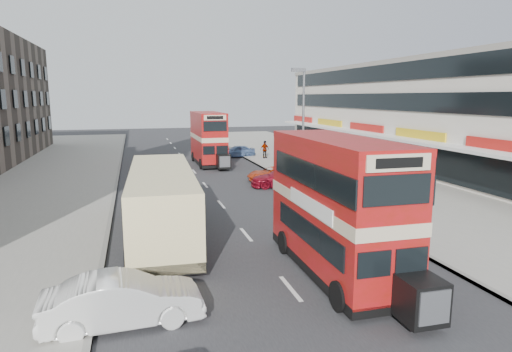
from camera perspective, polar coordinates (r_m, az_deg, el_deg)
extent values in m
plane|color=#28282B|center=(13.44, 7.47, -17.52)|extent=(160.00, 160.00, 0.00)
cube|color=#28282B|center=(31.90, -6.53, -1.16)|extent=(12.00, 90.00, 0.01)
cube|color=gray|center=(35.70, 12.86, -0.03)|extent=(12.00, 90.00, 0.15)
cube|color=gray|center=(32.37, -28.03, -2.01)|extent=(12.00, 90.00, 0.15)
cube|color=gray|center=(31.57, -17.54, -1.56)|extent=(0.20, 90.00, 0.16)
cube|color=gray|center=(33.34, 3.88, -0.50)|extent=(0.20, 90.00, 0.16)
cube|color=beige|center=(41.22, 21.71, 7.04)|extent=(8.00, 46.00, 9.00)
cube|color=black|center=(39.16, 16.68, 2.94)|extent=(0.10, 44.00, 2.40)
cube|color=gray|center=(41.28, 22.14, 13.42)|extent=(8.20, 46.20, 0.40)
cube|color=white|center=(38.57, 15.71, 4.98)|extent=(1.80, 44.00, 0.20)
cylinder|color=slate|center=(31.15, 6.06, 6.00)|extent=(0.16, 0.16, 8.00)
cube|color=slate|center=(30.98, 5.49, 13.39)|extent=(1.00, 0.20, 0.25)
cube|color=black|center=(16.48, 9.96, -10.99)|extent=(2.37, 7.38, 0.32)
cube|color=maroon|center=(16.12, 10.08, -7.32)|extent=(2.35, 7.38, 2.02)
cube|color=beige|center=(15.81, 10.21, -3.34)|extent=(2.39, 7.42, 0.41)
cube|color=maroon|center=(15.60, 10.34, 0.61)|extent=(2.35, 7.38, 1.93)
cube|color=maroon|center=(15.46, 10.46, 4.41)|extent=(2.37, 7.40, 0.23)
cube|color=black|center=(13.19, 20.39, -14.65)|extent=(1.11, 1.11, 1.20)
cube|color=black|center=(41.75, -6.10, 1.96)|extent=(2.34, 7.33, 0.32)
cube|color=maroon|center=(41.61, -6.13, 3.46)|extent=(2.32, 7.33, 2.01)
cube|color=beige|center=(41.49, -6.16, 5.03)|extent=(2.36, 7.37, 0.41)
cube|color=maroon|center=(41.41, -6.19, 6.54)|extent=(2.32, 7.33, 1.92)
cube|color=maroon|center=(41.36, -6.21, 7.97)|extent=(2.34, 7.35, 0.23)
cube|color=black|center=(37.69, -4.19, 1.88)|extent=(1.10, 1.10, 1.19)
cube|color=black|center=(20.61, -11.84, -6.41)|extent=(3.12, 10.77, 0.43)
cube|color=beige|center=(20.30, -11.97, -3.08)|extent=(3.10, 10.76, 2.77)
imported|color=white|center=(13.17, -16.66, -15.03)|extent=(4.40, 1.73, 1.43)
imported|color=maroon|center=(31.08, 3.50, -0.18)|extent=(4.70, 2.31, 1.32)
imported|color=#DA4215|center=(33.16, 2.19, 0.27)|extent=(3.88, 1.80, 1.08)
imported|color=#4F6C9E|center=(46.22, -2.43, 3.19)|extent=(3.82, 1.84, 1.26)
imported|color=gray|center=(27.89, 10.28, -0.82)|extent=(0.73, 0.62, 1.69)
imported|color=gray|center=(44.54, 1.12, 3.43)|extent=(1.09, 0.70, 1.73)
imported|color=gray|center=(30.18, 3.52, -0.95)|extent=(0.65, 1.64, 0.85)
imported|color=black|center=(30.03, 3.54, 0.57)|extent=(0.67, 0.46, 1.77)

